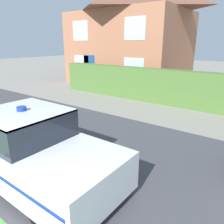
% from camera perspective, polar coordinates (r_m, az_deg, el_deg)
% --- Properties ---
extents(road_strip, '(28.00, 5.72, 0.01)m').
position_cam_1_polar(road_strip, '(5.77, 2.80, -12.63)').
color(road_strip, '#424247').
rests_on(road_strip, ground).
extents(garden_hedge, '(13.75, 0.69, 1.68)m').
position_cam_1_polar(garden_hedge, '(10.99, 15.77, 6.10)').
color(garden_hedge, '#4C7233').
rests_on(garden_hedge, ground).
extents(police_car, '(4.07, 1.80, 1.62)m').
position_cam_1_polar(police_car, '(5.06, -19.91, -9.20)').
color(police_car, black).
rests_on(police_car, road_strip).
extents(house_left, '(8.41, 6.28, 7.40)m').
position_cam_1_polar(house_left, '(17.34, 4.73, 20.41)').
color(house_left, '#A86B4C').
rests_on(house_left, ground).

